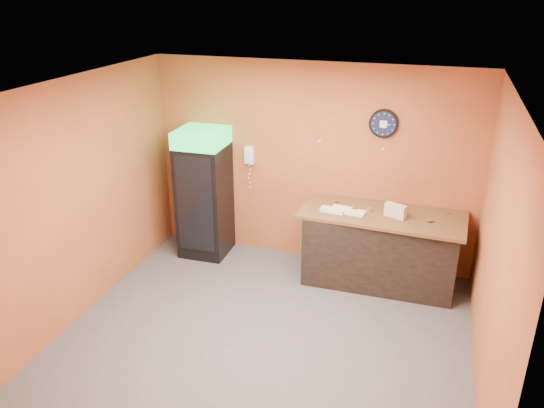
% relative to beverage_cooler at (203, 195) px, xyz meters
% --- Properties ---
extents(floor, '(4.50, 4.50, 0.00)m').
position_rel_beverage_cooler_xyz_m(floor, '(1.48, -1.61, -0.91)').
color(floor, '#47474C').
rests_on(floor, ground).
extents(back_wall, '(4.50, 0.02, 2.80)m').
position_rel_beverage_cooler_xyz_m(back_wall, '(1.48, 0.39, 0.49)').
color(back_wall, '#BA5A34').
rests_on(back_wall, floor).
extents(left_wall, '(0.02, 4.00, 2.80)m').
position_rel_beverage_cooler_xyz_m(left_wall, '(-0.77, -1.61, 0.49)').
color(left_wall, '#BA5A34').
rests_on(left_wall, floor).
extents(right_wall, '(0.02, 4.00, 2.80)m').
position_rel_beverage_cooler_xyz_m(right_wall, '(3.73, -1.61, 0.49)').
color(right_wall, '#BA5A34').
rests_on(right_wall, floor).
extents(ceiling, '(4.50, 4.00, 0.02)m').
position_rel_beverage_cooler_xyz_m(ceiling, '(1.48, -1.61, 1.89)').
color(ceiling, white).
rests_on(ceiling, back_wall).
extents(beverage_cooler, '(0.67, 0.68, 1.87)m').
position_rel_beverage_cooler_xyz_m(beverage_cooler, '(0.00, 0.00, 0.00)').
color(beverage_cooler, black).
rests_on(beverage_cooler, floor).
extents(prep_counter, '(1.92, 0.87, 0.95)m').
position_rel_beverage_cooler_xyz_m(prep_counter, '(2.53, -0.03, -0.44)').
color(prep_counter, black).
rests_on(prep_counter, floor).
extents(wall_clock, '(0.37, 0.06, 0.37)m').
position_rel_beverage_cooler_xyz_m(wall_clock, '(2.41, 0.36, 1.15)').
color(wall_clock, black).
rests_on(wall_clock, back_wall).
extents(wall_phone, '(0.13, 0.11, 0.24)m').
position_rel_beverage_cooler_xyz_m(wall_phone, '(0.59, 0.34, 0.55)').
color(wall_phone, white).
rests_on(wall_phone, back_wall).
extents(butcher_paper, '(2.11, 1.03, 0.04)m').
position_rel_beverage_cooler_xyz_m(butcher_paper, '(2.53, -0.03, 0.06)').
color(butcher_paper, brown).
rests_on(butcher_paper, prep_counter).
extents(sub_roll_stack, '(0.29, 0.19, 0.17)m').
position_rel_beverage_cooler_xyz_m(sub_roll_stack, '(2.70, -0.11, 0.17)').
color(sub_roll_stack, beige).
rests_on(sub_roll_stack, butcher_paper).
extents(wrapped_sandwich_left, '(0.32, 0.16, 0.04)m').
position_rel_beverage_cooler_xyz_m(wrapped_sandwich_left, '(1.91, -0.19, 0.10)').
color(wrapped_sandwich_left, white).
rests_on(wrapped_sandwich_left, butcher_paper).
extents(wrapped_sandwich_mid, '(0.30, 0.16, 0.04)m').
position_rel_beverage_cooler_xyz_m(wrapped_sandwich_mid, '(2.18, -0.18, 0.10)').
color(wrapped_sandwich_mid, white).
rests_on(wrapped_sandwich_mid, butcher_paper).
extents(wrapped_sandwich_right, '(0.27, 0.14, 0.04)m').
position_rel_beverage_cooler_xyz_m(wrapped_sandwich_right, '(2.02, -0.08, 0.10)').
color(wrapped_sandwich_right, white).
rests_on(wrapped_sandwich_right, butcher_paper).
extents(kitchen_tool, '(0.06, 0.06, 0.06)m').
position_rel_beverage_cooler_xyz_m(kitchen_tool, '(2.36, -0.05, 0.11)').
color(kitchen_tool, silver).
rests_on(kitchen_tool, butcher_paper).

